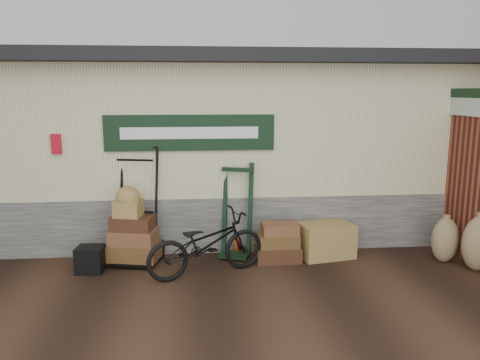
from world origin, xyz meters
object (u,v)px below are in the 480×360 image
object	(u,v)px
green_barrow	(237,210)
suitcase_stack	(278,242)
black_trunk	(90,259)
bicycle	(207,240)
wicker_hamper	(326,240)
porter_trolley	(137,204)

from	to	relation	value
green_barrow	suitcase_stack	size ratio (longest dim) A/B	2.17
suitcase_stack	black_trunk	distance (m)	2.79
green_barrow	bicycle	bearing A→B (deg)	-102.98
suitcase_stack	bicycle	bearing A→B (deg)	-157.35
wicker_hamper	black_trunk	size ratio (longest dim) A/B	2.17
porter_trolley	wicker_hamper	bearing A→B (deg)	10.20
green_barrow	black_trunk	bearing A→B (deg)	-146.93
green_barrow	suitcase_stack	world-z (taller)	green_barrow
suitcase_stack	wicker_hamper	size ratio (longest dim) A/B	0.83
wicker_hamper	bicycle	world-z (taller)	bicycle
suitcase_stack	green_barrow	bearing A→B (deg)	153.05
black_trunk	bicycle	size ratio (longest dim) A/B	0.21
green_barrow	wicker_hamper	world-z (taller)	green_barrow
wicker_hamper	black_trunk	bearing A→B (deg)	-174.81
suitcase_stack	wicker_hamper	bearing A→B (deg)	8.63
porter_trolley	bicycle	distance (m)	1.31
green_barrow	black_trunk	distance (m)	2.30
green_barrow	suitcase_stack	distance (m)	0.81
green_barrow	black_trunk	world-z (taller)	green_barrow
porter_trolley	wicker_hamper	xyz separation A→B (m)	(2.93, -0.12, -0.63)
green_barrow	wicker_hamper	xyz separation A→B (m)	(1.40, -0.19, -0.47)
black_trunk	porter_trolley	bearing A→B (deg)	35.12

